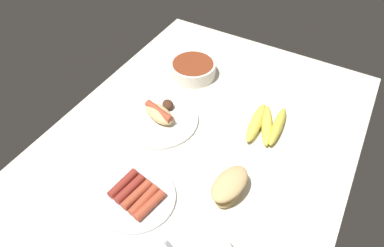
{
  "coord_description": "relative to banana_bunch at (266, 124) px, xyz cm",
  "views": [
    {
      "loc": [
        60.69,
        31.16,
        80.0
      ],
      "look_at": [
        -2.23,
        -4.39,
        3.0
      ],
      "focal_mm": 31.15,
      "sensor_mm": 36.0,
      "label": 1
    }
  ],
  "objects": [
    {
      "name": "ground_plane",
      "position": [
        14.61,
        -16.01,
        -3.36
      ],
      "size": [
        120.0,
        90.0,
        3.0
      ],
      "primitive_type": "cube",
      "color": "silver"
    },
    {
      "name": "banana_bunch",
      "position": [
        0.0,
        0.0,
        0.0
      ],
      "size": [
        19.7,
        11.56,
        3.89
      ],
      "color": "gold",
      "rests_on": "ground_plane"
    },
    {
      "name": "bowl_chili",
      "position": [
        -12.39,
        -33.99,
        1.14
      ],
      "size": [
        17.0,
        17.0,
        5.5
      ],
      "color": "white",
      "rests_on": "ground_plane"
    },
    {
      "name": "plate_hotdog_assembled",
      "position": [
        13.79,
        -31.77,
        -0.27
      ],
      "size": [
        25.52,
        25.52,
        5.61
      ],
      "color": "white",
      "rests_on": "ground_plane"
    },
    {
      "name": "bread_stack",
      "position": [
        27.84,
        -0.26,
        1.74
      ],
      "size": [
        15.3,
        9.67,
        7.2
      ],
      "color": "tan",
      "rests_on": "ground_plane"
    },
    {
      "name": "plate_sausages",
      "position": [
        41.65,
        -20.84,
        -0.66
      ],
      "size": [
        20.85,
        20.85,
        3.45
      ],
      "color": "white",
      "rests_on": "ground_plane"
    }
  ]
}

